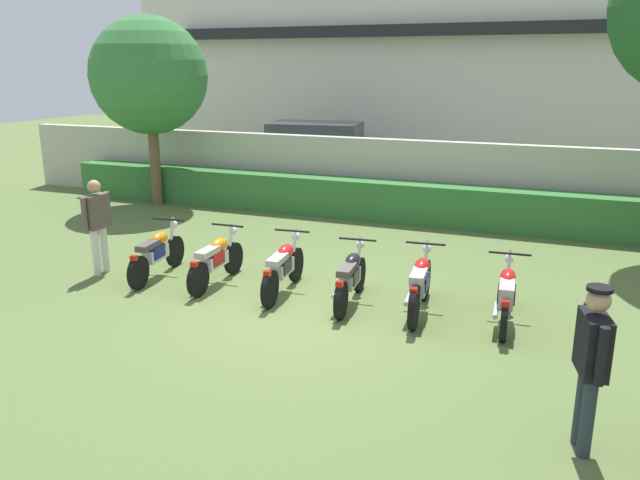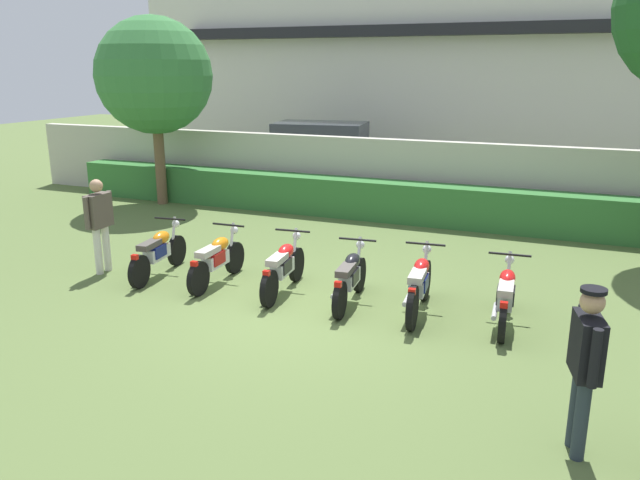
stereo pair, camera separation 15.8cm
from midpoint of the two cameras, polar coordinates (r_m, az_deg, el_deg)
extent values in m
plane|color=#566B38|center=(9.53, -2.40, -6.43)|extent=(60.00, 60.00, 0.00)
cube|color=silver|center=(24.18, 13.60, 16.73)|extent=(24.07, 6.00, 8.44)
cube|color=black|center=(20.99, 12.30, 18.19)|extent=(20.22, 0.50, 0.36)
cube|color=#BCB7A8|center=(15.48, 7.81, 5.59)|extent=(22.87, 0.30, 1.84)
cube|color=#337033|center=(14.90, 7.09, 3.43)|extent=(18.30, 0.70, 0.93)
cube|color=silver|center=(19.43, -0.08, 7.22)|extent=(4.71, 2.45, 1.00)
cube|color=#2D333D|center=(19.37, -0.66, 9.65)|extent=(2.91, 2.06, 0.65)
cylinder|color=black|center=(20.08, 4.95, 6.28)|extent=(0.70, 0.31, 0.68)
cylinder|color=black|center=(18.28, 4.05, 5.38)|extent=(0.70, 0.31, 0.68)
cylinder|color=black|center=(20.79, -3.71, 6.62)|extent=(0.70, 0.31, 0.68)
cylinder|color=black|center=(19.06, -5.37, 5.77)|extent=(0.70, 0.31, 0.68)
cylinder|color=brown|center=(17.12, -15.00, 6.92)|extent=(0.27, 0.27, 2.29)
sphere|color=#387A3D|center=(16.95, -15.52, 14.19)|extent=(2.94, 2.94, 2.94)
cylinder|color=black|center=(11.84, -13.39, -0.98)|extent=(0.15, 0.57, 0.56)
cylinder|color=black|center=(10.79, -16.56, -2.85)|extent=(0.15, 0.57, 0.56)
cube|color=silver|center=(11.23, -15.08, -1.21)|extent=(0.27, 0.62, 0.22)
ellipsoid|color=orange|center=(11.30, -14.74, 0.14)|extent=(0.27, 0.46, 0.22)
cube|color=#4C4742|center=(10.98, -15.74, -0.50)|extent=(0.26, 0.54, 0.10)
cube|color=red|center=(10.62, -16.95, -1.58)|extent=(0.11, 0.09, 0.08)
cylinder|color=silver|center=(11.68, -13.69, 0.40)|extent=(0.08, 0.23, 0.65)
cylinder|color=black|center=(11.53, -14.00, 1.82)|extent=(0.60, 0.11, 0.04)
sphere|color=silver|center=(11.73, -13.49, 1.39)|extent=(0.14, 0.14, 0.14)
cylinder|color=silver|center=(11.12, -16.20, -2.16)|extent=(0.13, 0.55, 0.07)
cube|color=navy|center=(11.17, -15.22, -1.04)|extent=(0.28, 0.39, 0.20)
cylinder|color=black|center=(11.21, -8.24, -1.63)|extent=(0.11, 0.57, 0.57)
cylinder|color=black|center=(10.22, -11.43, -3.51)|extent=(0.11, 0.57, 0.57)
cube|color=silver|center=(10.62, -9.93, -1.84)|extent=(0.22, 0.61, 0.22)
ellipsoid|color=orange|center=(10.70, -9.54, -0.41)|extent=(0.23, 0.45, 0.22)
cube|color=#B2ADA3|center=(10.37, -10.61, -1.09)|extent=(0.22, 0.53, 0.10)
cube|color=red|center=(10.05, -11.81, -2.18)|extent=(0.10, 0.08, 0.08)
cylinder|color=silver|center=(11.05, -8.53, -0.18)|extent=(0.06, 0.23, 0.65)
cylinder|color=black|center=(10.89, -8.82, 1.32)|extent=(0.60, 0.05, 0.04)
sphere|color=silver|center=(11.09, -8.30, 0.86)|extent=(0.14, 0.14, 0.14)
cylinder|color=silver|center=(10.52, -11.14, -2.83)|extent=(0.09, 0.55, 0.07)
cube|color=#A51414|center=(10.57, -10.08, -1.66)|extent=(0.25, 0.37, 0.20)
cylinder|color=black|center=(10.73, -2.62, -2.23)|extent=(0.14, 0.59, 0.58)
cylinder|color=black|center=(9.61, -5.04, -4.44)|extent=(0.14, 0.59, 0.58)
cube|color=silver|center=(10.07, -3.87, -2.55)|extent=(0.26, 0.62, 0.22)
ellipsoid|color=red|center=(10.16, -3.57, -1.03)|extent=(0.26, 0.46, 0.22)
cube|color=#B2ADA3|center=(9.81, -4.35, -1.79)|extent=(0.25, 0.54, 0.10)
cube|color=red|center=(9.43, -5.30, -3.04)|extent=(0.11, 0.09, 0.08)
cylinder|color=silver|center=(10.56, -2.80, -0.72)|extent=(0.07, 0.23, 0.65)
cylinder|color=black|center=(10.39, -2.98, 0.84)|extent=(0.60, 0.09, 0.04)
sphere|color=silver|center=(10.61, -2.62, 0.37)|extent=(0.14, 0.14, 0.14)
cylinder|color=silver|center=(9.94, -5.00, -3.63)|extent=(0.12, 0.55, 0.07)
cube|color=black|center=(10.01, -3.98, -2.37)|extent=(0.27, 0.38, 0.20)
cylinder|color=black|center=(10.27, 3.15, -3.13)|extent=(0.14, 0.57, 0.56)
cylinder|color=black|center=(9.16, 1.42, -5.47)|extent=(0.14, 0.57, 0.56)
cube|color=silver|center=(9.62, 2.27, -3.49)|extent=(0.26, 0.62, 0.22)
ellipsoid|color=black|center=(9.70, 2.53, -1.89)|extent=(0.26, 0.46, 0.22)
cube|color=#4C4742|center=(9.34, 1.95, -2.72)|extent=(0.25, 0.54, 0.10)
cube|color=red|center=(8.97, 1.27, -4.03)|extent=(0.11, 0.09, 0.08)
cylinder|color=silver|center=(10.09, 3.07, -1.56)|extent=(0.07, 0.23, 0.65)
cylinder|color=black|center=(9.92, 2.97, 0.06)|extent=(0.60, 0.09, 0.04)
sphere|color=silver|center=(10.14, 3.22, -0.41)|extent=(0.14, 0.14, 0.14)
cylinder|color=silver|center=(9.46, 1.19, -4.65)|extent=(0.12, 0.55, 0.07)
cube|color=black|center=(9.56, 2.21, -3.30)|extent=(0.27, 0.38, 0.20)
cylinder|color=black|center=(10.02, 9.09, -3.57)|extent=(0.15, 0.64, 0.64)
cylinder|color=black|center=(8.88, 8.01, -6.08)|extent=(0.15, 0.64, 0.64)
cube|color=silver|center=(9.35, 8.57, -3.99)|extent=(0.25, 0.62, 0.22)
ellipsoid|color=red|center=(9.43, 8.78, -2.34)|extent=(0.26, 0.46, 0.22)
cube|color=#B2ADA3|center=(9.06, 8.42, -3.21)|extent=(0.25, 0.54, 0.10)
cube|color=red|center=(8.68, 7.98, -4.60)|extent=(0.11, 0.09, 0.08)
cylinder|color=silver|center=(9.83, 9.10, -1.97)|extent=(0.07, 0.23, 0.65)
cylinder|color=black|center=(9.66, 9.10, -0.32)|extent=(0.60, 0.09, 0.04)
sphere|color=silver|center=(9.88, 9.23, -0.79)|extent=(0.14, 0.14, 0.14)
cylinder|color=silver|center=(9.17, 7.57, -5.19)|extent=(0.12, 0.55, 0.07)
cube|color=navy|center=(9.28, 8.54, -3.80)|extent=(0.27, 0.38, 0.20)
cylinder|color=black|center=(9.91, 16.15, -4.45)|extent=(0.13, 0.57, 0.56)
cylinder|color=black|center=(8.78, 15.86, -7.06)|extent=(0.13, 0.57, 0.56)
cube|color=silver|center=(9.24, 16.07, -4.92)|extent=(0.24, 0.61, 0.22)
ellipsoid|color=red|center=(9.33, 16.21, -3.24)|extent=(0.25, 0.45, 0.22)
cube|color=#B2ADA3|center=(8.96, 16.11, -4.15)|extent=(0.24, 0.53, 0.10)
cube|color=red|center=(8.58, 15.97, -5.58)|extent=(0.11, 0.09, 0.08)
cylinder|color=silver|center=(9.72, 16.27, -2.85)|extent=(0.07, 0.23, 0.65)
cylinder|color=black|center=(9.55, 16.40, -1.19)|extent=(0.60, 0.08, 0.04)
sphere|color=silver|center=(9.78, 16.37, -1.65)|extent=(0.14, 0.14, 0.14)
cylinder|color=silver|center=(9.06, 15.19, -6.16)|extent=(0.11, 0.55, 0.07)
cube|color=black|center=(9.18, 16.08, -4.73)|extent=(0.26, 0.38, 0.20)
cylinder|color=silver|center=(11.83, -19.34, -0.78)|extent=(0.13, 0.13, 0.83)
cylinder|color=silver|center=(11.67, -20.03, -1.06)|extent=(0.13, 0.13, 0.83)
cube|color=brown|center=(11.58, -20.00, 2.46)|extent=(0.22, 0.49, 0.59)
cylinder|color=brown|center=(11.79, -19.08, 2.84)|extent=(0.09, 0.09, 0.56)
cylinder|color=brown|center=(11.37, -20.97, 2.20)|extent=(0.09, 0.09, 0.56)
sphere|color=tan|center=(11.50, -20.20, 4.58)|extent=(0.23, 0.23, 0.23)
cylinder|color=#28333D|center=(6.54, 22.42, -14.66)|extent=(0.13, 0.13, 0.81)
cylinder|color=#28333D|center=(6.72, 22.01, -13.76)|extent=(0.13, 0.13, 0.81)
cube|color=black|center=(6.33, 22.86, -8.70)|extent=(0.32, 0.51, 0.58)
cylinder|color=black|center=(6.07, 23.50, -9.67)|extent=(0.09, 0.09, 0.55)
cylinder|color=black|center=(6.58, 22.31, -7.57)|extent=(0.09, 0.09, 0.55)
sphere|color=tan|center=(6.17, 23.28, -5.05)|extent=(0.22, 0.22, 0.22)
cylinder|color=black|center=(6.14, 23.39, -4.09)|extent=(0.23, 0.23, 0.04)
camera|label=1|loc=(0.08, -90.45, -0.13)|focal=35.28mm
camera|label=2|loc=(0.08, 89.55, 0.13)|focal=35.28mm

